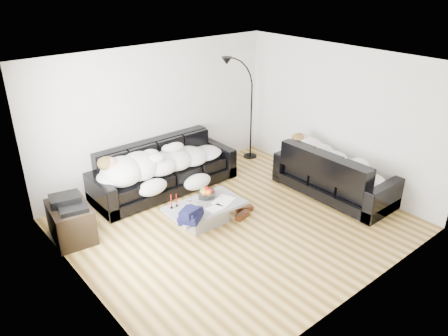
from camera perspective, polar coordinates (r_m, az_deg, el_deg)
ground at (r=7.20m, az=1.54°, el=-7.28°), size 5.00×5.00×0.00m
wall_back at (r=8.31m, az=-8.69°, el=6.89°), size 5.00×0.02×2.60m
wall_left at (r=5.44m, az=-18.59°, el=-4.35°), size 0.02×4.50×2.60m
wall_right at (r=8.37m, az=14.73°, el=6.47°), size 0.02×4.50×2.60m
ceiling at (r=6.21m, az=1.82°, el=13.42°), size 5.00×5.00×0.00m
sofa_back at (r=8.12m, az=-7.79°, el=0.03°), size 2.74×0.95×0.89m
sofa_right at (r=8.14m, az=14.28°, el=-0.51°), size 0.94×2.20×0.89m
sleeper_back at (r=8.00m, az=-7.68°, el=1.24°), size 2.32×0.80×0.46m
sleeper_right at (r=8.06m, az=14.43°, el=0.81°), size 0.80×1.89×0.46m
teal_cushion at (r=8.36m, az=10.53°, el=2.62°), size 0.42×0.38×0.20m
coffee_table at (r=7.11m, az=-2.45°, el=-6.07°), size 1.25×0.74×0.36m
fruit_bowl at (r=7.20m, az=-2.27°, el=-3.20°), size 0.30×0.30×0.17m
wine_glass_a at (r=6.93m, az=-4.44°, el=-4.51°), size 0.07×0.07×0.16m
wine_glass_b at (r=6.81m, az=-4.67°, el=-4.97°), size 0.10×0.10×0.18m
wine_glass_c at (r=6.90m, az=-3.32°, el=-4.66°), size 0.07×0.07×0.15m
candle_left at (r=6.91m, az=-6.91°, el=-4.40°), size 0.05×0.05×0.24m
candle_right at (r=6.96m, az=-6.22°, el=-4.22°), size 0.05×0.05×0.21m
newspaper_a at (r=7.12m, az=-0.07°, el=-4.27°), size 0.43×0.38×0.01m
newspaper_b at (r=6.91m, az=-1.16°, el=-5.26°), size 0.28×0.20×0.01m
navy_jacket at (r=6.53m, az=-4.73°, el=-5.56°), size 0.48×0.44×0.19m
shoes at (r=7.42m, az=2.54°, el=-5.75°), size 0.50×0.37×0.11m
av_cabinet at (r=7.12m, az=-19.35°, el=-6.64°), size 0.66×0.89×0.56m
stereo at (r=6.95m, az=-19.75°, el=-4.20°), size 0.50×0.43×0.13m
floor_lamp at (r=9.31m, az=3.58°, el=7.14°), size 0.78×0.56×1.99m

